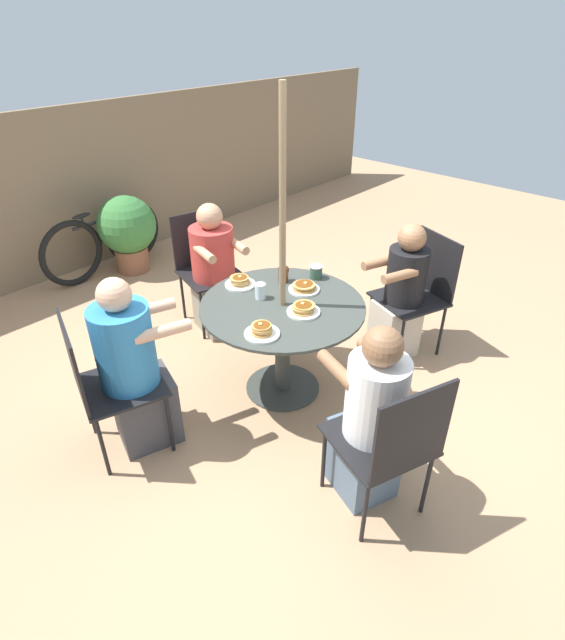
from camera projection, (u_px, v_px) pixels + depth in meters
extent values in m
plane|color=tan|center=(282.00, 387.00, 3.76)|extent=(12.00, 12.00, 0.00)
cube|color=#7A664C|center=(63.00, 194.00, 5.06)|extent=(10.00, 0.06, 1.65)
cylinder|color=#383D38|center=(282.00, 387.00, 3.75)|extent=(0.55, 0.55, 0.01)
cylinder|color=#383D38|center=(282.00, 349.00, 3.57)|extent=(0.11, 0.11, 0.71)
cylinder|color=#383D38|center=(282.00, 306.00, 3.38)|extent=(1.13, 1.13, 0.02)
cylinder|color=#846B4C|center=(282.00, 260.00, 3.20)|extent=(0.04, 0.04, 2.10)
cylinder|color=black|center=(401.00, 344.00, 3.84)|extent=(0.02, 0.02, 0.46)
cylinder|color=black|center=(370.00, 319.00, 4.14)|extent=(0.02, 0.02, 0.46)
cylinder|color=black|center=(441.00, 331.00, 3.99)|extent=(0.02, 0.02, 0.46)
cylinder|color=black|center=(408.00, 308.00, 4.30)|extent=(0.02, 0.02, 0.46)
cube|color=black|center=(409.00, 299.00, 3.94)|extent=(0.61, 0.61, 0.02)
cube|color=black|center=(436.00, 264.00, 3.89)|extent=(0.17, 0.43, 0.49)
cube|color=beige|center=(394.00, 328.00, 4.03)|extent=(0.40, 0.38, 0.46)
cylinder|color=black|center=(406.00, 276.00, 3.80)|extent=(0.30, 0.30, 0.45)
sphere|color=#A3704C|center=(412.00, 238.00, 3.63)|extent=(0.21, 0.21, 0.21)
cylinder|color=#A3704C|center=(400.00, 276.00, 3.59)|extent=(0.30, 0.17, 0.07)
cylinder|color=#A3704C|center=(379.00, 263.00, 3.77)|extent=(0.30, 0.17, 0.07)
cylinder|color=black|center=(245.00, 302.00, 4.38)|extent=(0.02, 0.02, 0.46)
cylinder|color=black|center=(202.00, 316.00, 4.19)|extent=(0.02, 0.02, 0.46)
cylinder|color=black|center=(223.00, 284.00, 4.67)|extent=(0.02, 0.02, 0.46)
cylinder|color=black|center=(183.00, 296.00, 4.48)|extent=(0.02, 0.02, 0.46)
cube|color=black|center=(211.00, 275.00, 4.30)|extent=(0.58, 0.58, 0.02)
cube|color=black|center=(197.00, 239.00, 4.33)|extent=(0.45, 0.13, 0.49)
cube|color=gray|center=(219.00, 304.00, 4.35)|extent=(0.43, 0.45, 0.46)
cylinder|color=#B73833|center=(212.00, 254.00, 4.14)|extent=(0.36, 0.36, 0.46)
sphere|color=tan|center=(209.00, 217.00, 3.97)|extent=(0.21, 0.21, 0.21)
cylinder|color=tan|center=(237.00, 245.00, 4.03)|extent=(0.14, 0.29, 0.07)
cylinder|color=tan|center=(205.00, 254.00, 3.89)|extent=(0.14, 0.29, 0.07)
cylinder|color=black|center=(151.00, 387.00, 3.40)|extent=(0.02, 0.02, 0.46)
cylinder|color=black|center=(170.00, 423.00, 3.10)|extent=(0.02, 0.02, 0.46)
cylinder|color=black|center=(89.00, 406.00, 3.23)|extent=(0.02, 0.02, 0.46)
cylinder|color=black|center=(103.00, 447.00, 2.93)|extent=(0.02, 0.02, 0.46)
cube|color=black|center=(122.00, 385.00, 3.04)|extent=(0.60, 0.60, 0.02)
cube|color=black|center=(73.00, 363.00, 2.81)|extent=(0.16, 0.44, 0.49)
cube|color=#3D3D42|center=(146.00, 409.00, 3.21)|extent=(0.45, 0.43, 0.46)
cylinder|color=teal|center=(125.00, 348.00, 2.93)|extent=(0.35, 0.35, 0.54)
sphere|color=#DBA884|center=(114.00, 295.00, 2.74)|extent=(0.20, 0.20, 0.20)
cylinder|color=#DBA884|center=(148.00, 309.00, 3.04)|extent=(0.34, 0.17, 0.07)
cylinder|color=#DBA884|center=(163.00, 331.00, 2.84)|extent=(0.34, 0.17, 0.07)
cylinder|color=black|center=(324.00, 458.00, 2.86)|extent=(0.02, 0.02, 0.46)
cylinder|color=black|center=(381.00, 435.00, 3.02)|extent=(0.02, 0.02, 0.46)
cylinder|color=black|center=(365.00, 513.00, 2.55)|extent=(0.02, 0.02, 0.46)
cylinder|color=black|center=(427.00, 483.00, 2.71)|extent=(0.02, 0.02, 0.46)
cube|color=black|center=(378.00, 440.00, 2.66)|extent=(0.62, 0.62, 0.02)
cube|color=black|center=(413.00, 433.00, 2.35)|extent=(0.43, 0.17, 0.49)
cube|color=slate|center=(363.00, 457.00, 2.87)|extent=(0.40, 0.42, 0.46)
cylinder|color=white|center=(376.00, 400.00, 2.58)|extent=(0.32, 0.32, 0.49)
sphere|color=brown|center=(383.00, 346.00, 2.40)|extent=(0.21, 0.21, 0.21)
cylinder|color=brown|center=(337.00, 370.00, 2.60)|extent=(0.17, 0.31, 0.07)
cylinder|color=brown|center=(377.00, 356.00, 2.70)|extent=(0.17, 0.31, 0.07)
cylinder|color=white|center=(304.00, 289.00, 3.53)|extent=(0.22, 0.22, 0.02)
cylinder|color=#BC8947|center=(304.00, 288.00, 3.52)|extent=(0.17, 0.17, 0.01)
cylinder|color=#BC8947|center=(304.00, 286.00, 3.52)|extent=(0.17, 0.17, 0.01)
cylinder|color=#BC8947|center=(304.00, 285.00, 3.50)|extent=(0.16, 0.16, 0.01)
ellipsoid|color=brown|center=(304.00, 283.00, 3.51)|extent=(0.13, 0.12, 0.00)
cube|color=#F4E084|center=(305.00, 283.00, 3.50)|extent=(0.02, 0.02, 0.01)
cylinder|color=white|center=(262.00, 334.00, 3.05)|extent=(0.22, 0.22, 0.02)
cylinder|color=#BC8947|center=(262.00, 332.00, 3.04)|extent=(0.13, 0.13, 0.01)
cylinder|color=#BC8947|center=(262.00, 329.00, 3.04)|extent=(0.13, 0.13, 0.01)
cylinder|color=#BC8947|center=(262.00, 328.00, 3.03)|extent=(0.13, 0.13, 0.01)
cylinder|color=#BC8947|center=(261.00, 326.00, 3.02)|extent=(0.12, 0.12, 0.01)
ellipsoid|color=brown|center=(262.00, 325.00, 3.01)|extent=(0.10, 0.10, 0.00)
cube|color=#F4E084|center=(260.00, 324.00, 3.01)|extent=(0.03, 0.03, 0.01)
cylinder|color=white|center=(240.00, 284.00, 3.59)|extent=(0.22, 0.22, 0.02)
cylinder|color=#BC8947|center=(241.00, 283.00, 3.59)|extent=(0.13, 0.13, 0.01)
cylinder|color=#BC8947|center=(240.00, 281.00, 3.58)|extent=(0.13, 0.13, 0.01)
cylinder|color=#BC8947|center=(240.00, 280.00, 3.57)|extent=(0.13, 0.13, 0.01)
cylinder|color=#BC8947|center=(239.00, 278.00, 3.57)|extent=(0.14, 0.14, 0.01)
ellipsoid|color=brown|center=(240.00, 277.00, 3.56)|extent=(0.11, 0.10, 0.00)
cube|color=#F4E084|center=(240.00, 276.00, 3.56)|extent=(0.03, 0.03, 0.01)
cylinder|color=white|center=(303.00, 312.00, 3.27)|extent=(0.22, 0.22, 0.02)
cylinder|color=#BC8947|center=(303.00, 311.00, 3.26)|extent=(0.14, 0.14, 0.01)
cylinder|color=#BC8947|center=(304.00, 309.00, 3.26)|extent=(0.14, 0.14, 0.01)
cylinder|color=#BC8947|center=(303.00, 307.00, 3.25)|extent=(0.14, 0.14, 0.01)
cylinder|color=#BC8947|center=(304.00, 305.00, 3.25)|extent=(0.14, 0.14, 0.01)
ellipsoid|color=brown|center=(304.00, 305.00, 3.24)|extent=(0.11, 0.11, 0.00)
cube|color=#F4E084|center=(302.00, 303.00, 3.24)|extent=(0.03, 0.03, 0.01)
cylinder|color=#602D0F|center=(283.00, 274.00, 3.62)|extent=(0.07, 0.07, 0.11)
cylinder|color=#602D0F|center=(283.00, 264.00, 3.58)|extent=(0.03, 0.03, 0.05)
torus|color=#602D0F|center=(286.00, 271.00, 3.63)|extent=(0.05, 0.01, 0.05)
cylinder|color=#33513D|center=(316.00, 272.00, 3.68)|extent=(0.09, 0.09, 0.09)
cylinder|color=white|center=(316.00, 266.00, 3.65)|extent=(0.10, 0.10, 0.01)
cylinder|color=silver|center=(260.00, 291.00, 3.41)|extent=(0.07, 0.07, 0.11)
torus|color=black|center=(72.00, 254.00, 4.99)|extent=(0.68, 0.11, 0.68)
torus|color=black|center=(133.00, 232.00, 5.48)|extent=(0.68, 0.11, 0.68)
cylinder|color=#232326|center=(100.00, 221.00, 5.11)|extent=(0.61, 0.08, 0.03)
cylinder|color=#232326|center=(114.00, 228.00, 5.27)|extent=(0.46, 0.07, 0.26)
cylinder|color=#232326|center=(83.00, 222.00, 4.97)|extent=(0.03, 0.03, 0.09)
ellipsoid|color=black|center=(81.00, 216.00, 4.93)|extent=(0.20, 0.08, 0.04)
cylinder|color=#232326|center=(126.00, 207.00, 5.30)|extent=(0.06, 0.44, 0.03)
cylinder|color=brown|center=(133.00, 259.00, 5.38)|extent=(0.35, 0.35, 0.26)
sphere|color=#387538|center=(127.00, 225.00, 5.18)|extent=(0.60, 0.60, 0.60)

